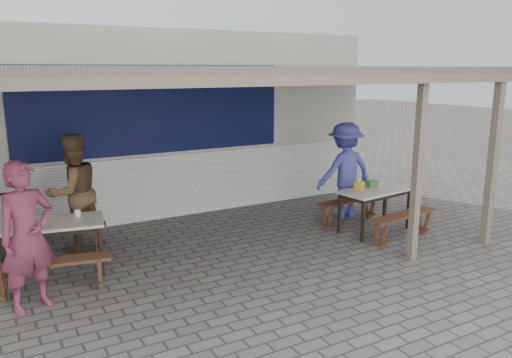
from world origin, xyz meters
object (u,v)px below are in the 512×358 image
at_px(bench_left_wall, 57,235).
at_px(condiment_bowl, 31,221).
at_px(table_left, 53,227).
at_px(bench_left_street, 52,269).
at_px(patron_street_side, 27,237).
at_px(patron_wall_side, 74,192).
at_px(bench_right_street, 403,221).
at_px(donation_box, 372,184).
at_px(bench_right_wall, 349,205).
at_px(tissue_box, 359,185).
at_px(patron_right_table, 345,170).
at_px(condiment_jar, 78,213).
at_px(table_right, 376,194).

bearing_deg(bench_left_wall, condiment_bowl, -113.68).
distance_m(table_left, bench_left_street, 0.77).
xyz_separation_m(patron_street_side, patron_wall_side, (0.83, 1.86, 0.02)).
xyz_separation_m(bench_right_street, donation_box, (-0.02, 0.75, 0.48)).
distance_m(bench_left_street, bench_right_wall, 5.21).
height_order(table_left, bench_right_street, table_left).
height_order(table_left, tissue_box, tissue_box).
bearing_deg(patron_right_table, table_left, 4.28).
height_order(bench_left_street, patron_right_table, patron_right_table).
xyz_separation_m(bench_left_wall, patron_wall_side, (0.32, 0.22, 0.57)).
xyz_separation_m(tissue_box, condiment_bowl, (-5.14, 0.72, -0.04)).
height_order(bench_right_street, tissue_box, tissue_box).
xyz_separation_m(bench_right_street, patron_street_side, (-5.59, 0.39, 0.56)).
relative_size(table_left, bench_right_wall, 1.00).
height_order(bench_left_wall, patron_right_table, patron_right_table).
bearing_deg(condiment_jar, bench_left_street, -121.29).
relative_size(patron_wall_side, donation_box, 9.98).
height_order(bench_left_street, bench_right_street, same).
height_order(tissue_box, condiment_jar, tissue_box).
height_order(bench_left_street, bench_left_wall, same).
distance_m(table_right, patron_wall_side, 4.98).
distance_m(patron_right_table, condiment_jar, 4.88).
height_order(table_left, condiment_jar, condiment_jar).
height_order(bench_left_street, condiment_jar, condiment_jar).
bearing_deg(condiment_jar, bench_right_wall, -3.36).
bearing_deg(patron_street_side, bench_left_street, 24.94).
distance_m(bench_right_wall, patron_wall_side, 4.77).
distance_m(table_left, condiment_jar, 0.40).
distance_m(bench_left_street, patron_wall_side, 1.78).
xyz_separation_m(table_right, patron_street_side, (-5.52, -0.20, 0.22)).
bearing_deg(bench_left_street, donation_box, 11.55).
height_order(donation_box, condiment_bowl, donation_box).
distance_m(table_left, bench_right_wall, 5.07).
distance_m(table_right, patron_right_table, 0.99).
bearing_deg(condiment_bowl, donation_box, -7.52).
bearing_deg(bench_left_street, condiment_bowl, 109.40).
distance_m(patron_street_side, donation_box, 5.58).
xyz_separation_m(patron_right_table, condiment_jar, (-4.88, -0.09, -0.11)).
distance_m(bench_left_street, patron_right_table, 5.46).
xyz_separation_m(table_left, bench_right_street, (5.21, -1.34, -0.34)).
bearing_deg(condiment_bowl, patron_street_side, -97.11).
distance_m(patron_street_side, patron_right_table, 5.74).
height_order(bench_right_wall, patron_right_table, patron_right_table).
xyz_separation_m(bench_left_street, donation_box, (5.31, 0.09, 0.47)).
bearing_deg(bench_right_street, bench_right_wall, 90.00).
distance_m(bench_left_street, condiment_jar, 1.04).
bearing_deg(table_right, table_left, 164.52).
relative_size(table_right, donation_box, 7.60).
relative_size(patron_street_side, condiment_jar, 19.00).
relative_size(patron_street_side, patron_right_table, 0.98).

